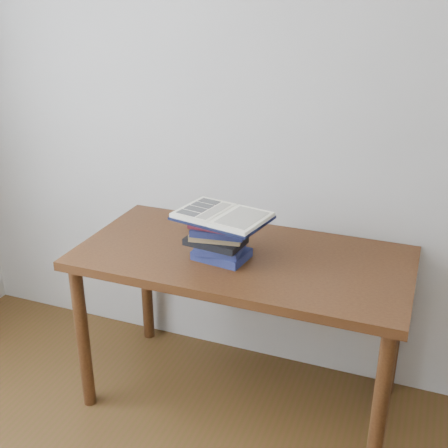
% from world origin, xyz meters
% --- Properties ---
extents(desk, '(1.44, 0.72, 0.77)m').
position_xyz_m(desk, '(-0.00, 1.38, 0.67)').
color(desk, '#4C2C13').
rests_on(desk, ground).
extents(book_stack, '(0.27, 0.20, 0.18)m').
position_xyz_m(book_stack, '(-0.08, 1.31, 0.87)').
color(book_stack, '#171643').
rests_on(book_stack, desk).
extents(open_book, '(0.41, 0.32, 0.03)m').
position_xyz_m(open_book, '(-0.07, 1.31, 0.97)').
color(open_book, black).
rests_on(open_book, book_stack).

